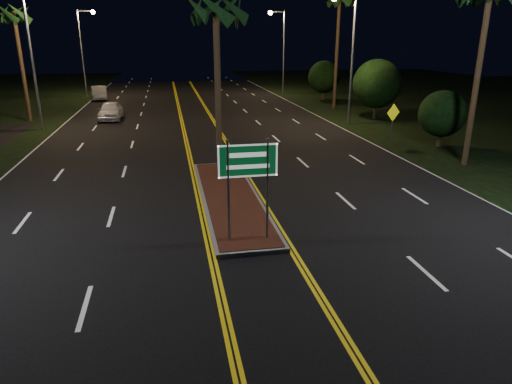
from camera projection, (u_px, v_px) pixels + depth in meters
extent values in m
plane|color=black|center=(267.00, 289.00, 11.78)|extent=(120.00, 120.00, 0.00)
cube|color=gray|center=(230.00, 198.00, 18.27)|extent=(2.25, 10.25, 0.15)
cube|color=#592819|center=(230.00, 196.00, 18.24)|extent=(2.00, 10.00, 0.02)
cylinder|color=gray|center=(228.00, 192.00, 13.72)|extent=(0.08, 0.08, 3.20)
cylinder|color=gray|center=(267.00, 190.00, 13.93)|extent=(0.08, 0.08, 3.20)
cube|color=#07471E|center=(248.00, 161.00, 13.52)|extent=(1.80, 0.04, 1.00)
cube|color=white|center=(248.00, 161.00, 13.50)|extent=(1.80, 0.01, 1.00)
cylinder|color=gray|center=(33.00, 64.00, 30.68)|extent=(0.18, 0.18, 9.00)
cylinder|color=gray|center=(82.00, 54.00, 49.28)|extent=(0.18, 0.18, 9.00)
cube|color=gray|center=(85.00, 11.00, 48.03)|extent=(1.60, 0.12, 0.12)
sphere|color=#FBBC71|center=(93.00, 12.00, 48.21)|extent=(0.44, 0.44, 0.44)
cylinder|color=gray|center=(352.00, 62.00, 32.77)|extent=(0.18, 0.18, 9.00)
cylinder|color=gray|center=(284.00, 53.00, 51.37)|extent=(0.18, 0.18, 9.00)
cube|color=gray|center=(277.00, 12.00, 49.83)|extent=(1.60, 0.12, 0.12)
sphere|color=#FBBC71|center=(270.00, 13.00, 49.72)|extent=(0.44, 0.44, 0.44)
cylinder|color=#382819|center=(218.00, 95.00, 20.34)|extent=(0.28, 0.28, 7.50)
cylinder|color=#382819|center=(22.00, 68.00, 34.24)|extent=(0.28, 0.28, 8.00)
cylinder|color=#382819|center=(477.00, 79.00, 21.96)|extent=(0.28, 0.28, 8.50)
cylinder|color=#382819|center=(337.00, 54.00, 40.45)|extent=(0.28, 0.28, 9.50)
cylinder|color=#382819|center=(439.00, 139.00, 27.08)|extent=(0.24, 0.24, 0.90)
sphere|color=black|center=(442.00, 114.00, 26.60)|extent=(2.70, 2.70, 2.70)
cylinder|color=#382819|center=(375.00, 111.00, 36.41)|extent=(0.24, 0.24, 1.26)
sphere|color=black|center=(377.00, 84.00, 35.74)|extent=(3.78, 3.78, 3.78)
cylinder|color=#382819|center=(323.00, 95.00, 47.56)|extent=(0.24, 0.24, 1.08)
sphere|color=black|center=(324.00, 77.00, 46.99)|extent=(3.24, 3.24, 3.24)
imported|color=white|center=(110.00, 109.00, 35.96)|extent=(2.24, 4.95, 1.63)
imported|color=silver|center=(99.00, 92.00, 47.71)|extent=(2.74, 5.03, 1.59)
cylinder|color=gray|center=(392.00, 127.00, 27.38)|extent=(0.07, 0.07, 2.13)
cube|color=#FFFC0D|center=(393.00, 113.00, 27.08)|extent=(0.97, 0.40, 1.03)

